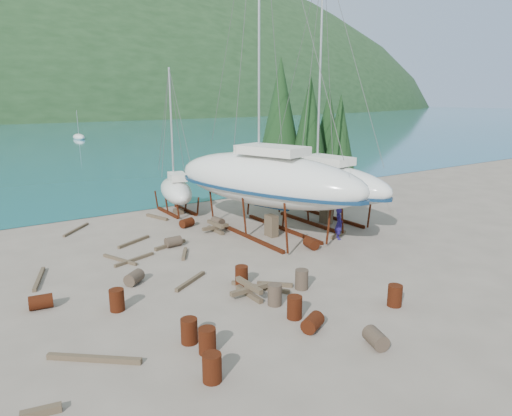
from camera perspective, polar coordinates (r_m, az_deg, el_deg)
ground at (r=22.62m, az=2.04°, el=-7.57°), size 600.00×600.00×0.00m
far_house_right at (r=211.37m, az=-23.01°, el=11.16°), size 6.60×5.60×5.60m
cypress_near_right at (r=38.35m, az=6.70°, el=9.98°), size 3.60×3.60×10.00m
cypress_mid_right at (r=37.96m, az=10.39°, el=8.49°), size 3.06×3.06×8.50m
cypress_back_left at (r=38.91m, az=3.06°, el=11.39°), size 4.14×4.14×11.50m
cypress_far_right at (r=41.13m, az=8.96°, el=9.34°), size 3.24×3.24×9.00m
moored_boat_mid at (r=99.86m, az=-21.27°, el=8.25°), size 2.00×5.00×6.05m
large_sailboat_near at (r=27.43m, az=1.17°, el=3.66°), size 7.74×14.10×21.31m
large_sailboat_far at (r=30.66m, az=8.27°, el=3.32°), size 4.40×10.99×16.90m
small_sailboat_shore at (r=33.42m, az=-9.97°, el=2.23°), size 3.56×6.67×10.20m
worker at (r=27.34m, az=10.32°, el=-1.93°), size 0.71×0.82×1.88m
drum_0 at (r=14.27m, az=-5.52°, el=-19.25°), size 0.58×0.58×0.88m
drum_1 at (r=16.46m, az=14.75°, el=-15.49°), size 0.84×1.02×0.58m
drum_2 at (r=20.35m, az=-25.29°, el=-10.55°), size 0.96×0.71×0.58m
drum_3 at (r=17.74m, az=4.84°, el=-12.27°), size 0.58×0.58×0.88m
drum_4 at (r=29.85m, az=-8.64°, el=-1.84°), size 1.02×0.84×0.58m
drum_6 at (r=25.58m, az=6.90°, el=-4.42°), size 0.74×0.98×0.58m
drum_7 at (r=19.46m, az=16.97°, el=-10.42°), size 0.58×0.58×0.88m
drum_8 at (r=19.07m, az=-17.00°, el=-10.94°), size 0.58×0.58×0.88m
drum_9 at (r=26.12m, az=-10.30°, el=-4.16°), size 0.91×0.63×0.58m
drum_10 at (r=16.25m, az=-8.35°, el=-14.94°), size 0.58×0.58×0.88m
drum_11 at (r=29.90m, az=-4.81°, el=-1.71°), size 0.68×0.94×0.58m
drum_12 at (r=17.05m, az=7.09°, el=-14.03°), size 1.04×0.90×0.58m
drum_13 at (r=15.60m, az=-6.12°, el=-16.17°), size 0.58×0.58×0.88m
drum_14 at (r=20.59m, az=-1.81°, el=-8.44°), size 0.58×0.58×0.88m
drum_15 at (r=21.46m, az=-14.98°, el=-8.41°), size 1.05×1.01×0.58m
drum_16 at (r=18.73m, az=2.36°, el=-10.77°), size 0.58×0.58×0.88m
drum_17 at (r=20.28m, az=5.73°, el=-8.87°), size 0.58×0.58×0.88m
timber_0 at (r=30.94m, az=-21.55°, el=-2.53°), size 2.05×2.24×0.14m
timber_1 at (r=28.07m, az=10.24°, el=-3.32°), size 1.61×0.70×0.19m
timber_4 at (r=24.70m, az=-8.93°, el=-5.66°), size 1.01×1.58×0.17m
timber_5 at (r=20.30m, az=0.51°, el=-9.87°), size 1.62×2.36×0.16m
timber_6 at (r=32.42m, az=-12.29°, el=-1.12°), size 0.83×2.07×0.19m
timber_7 at (r=20.59m, az=2.36°, el=-9.51°), size 1.28×1.22×0.17m
timber_8 at (r=26.23m, az=-10.67°, el=-4.55°), size 2.09×0.77×0.19m
timber_10 at (r=27.29m, az=-15.01°, el=-4.10°), size 2.24×1.26×0.16m
timber_11 at (r=24.39m, az=-14.95°, el=-6.24°), size 2.34×0.92×0.15m
timber_12 at (r=21.12m, az=-8.20°, el=-9.05°), size 2.03×1.34×0.17m
timber_13 at (r=14.36m, az=-25.28°, el=-22.02°), size 1.04×0.41×0.22m
timber_14 at (r=16.12m, az=-19.58°, el=-17.32°), size 2.50×2.14×0.18m
timber_15 at (r=24.59m, az=-16.65°, el=-6.20°), size 1.06×2.36×0.15m
timber_17 at (r=23.41m, az=-25.48°, el=-7.99°), size 0.98×2.69×0.16m
timber_pile_fore at (r=19.52m, az=-0.87°, el=-10.17°), size 1.80×1.80×0.60m
timber_pile_aft at (r=28.59m, az=-5.10°, el=-2.41°), size 1.80×1.80×0.60m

